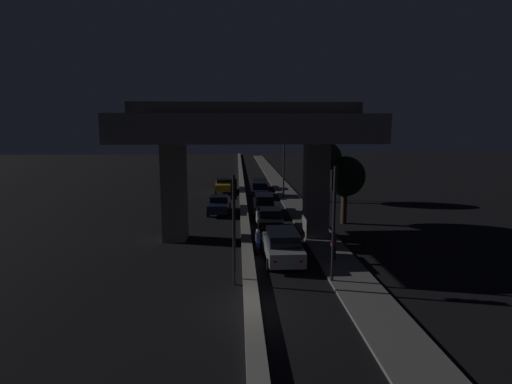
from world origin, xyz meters
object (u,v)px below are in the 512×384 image
Objects in this scene: traffic_light_left_of_median at (234,211)px; car_dark_blue_fourth at (260,189)px; car_black_third at (264,204)px; motorcycle_white_filtering_mid at (258,219)px; pedestrian_on_sidewalk at (334,246)px; car_taxi_yellow_second_oncoming at (223,185)px; traffic_light_right_of_median at (334,205)px; car_silver_lead at (283,245)px; car_dark_red_fifth at (259,184)px; car_dark_blue_lead_oncoming at (219,204)px; motorcycle_blue_filtering_near at (258,242)px; car_black_second at (270,219)px; street_lamp at (281,158)px.

traffic_light_left_of_median is 1.19× the size of car_dark_blue_fourth.
car_black_third is 2.67× the size of motorcycle_white_filtering_mid.
motorcycle_white_filtering_mid is 1.08× the size of pedestrian_on_sidewalk.
traffic_light_right_of_median is at bearing 10.39° from car_taxi_yellow_second_oncoming.
traffic_light_right_of_median is at bearing -167.97° from motorcycle_white_filtering_mid.
traffic_light_left_of_median is at bearing 168.66° from motorcycle_white_filtering_mid.
car_silver_lead is 26.77m from car_dark_red_fifth.
car_dark_blue_lead_oncoming reaches higher than motorcycle_blue_filtering_near.
car_black_second reaches higher than car_taxi_yellow_second_oncoming.
traffic_light_right_of_median is 1.19× the size of car_dark_blue_lead_oncoming.
car_black_second reaches higher than motorcycle_white_filtering_mid.
car_black_third is at bearing 81.03° from traffic_light_left_of_median.
car_black_second is at bearing 34.51° from car_dark_blue_lead_oncoming.
car_dark_blue_fourth is at bearing 45.68° from car_taxi_yellow_second_oncoming.
car_dark_blue_fourth is 0.92× the size of car_taxi_yellow_second_oncoming.
traffic_light_left_of_median reaches higher than car_silver_lead.
car_black_third is (-2.22, 15.63, -2.93)m from traffic_light_right_of_median.
traffic_light_left_of_median is 3.02× the size of motorcycle_white_filtering_mid.
car_taxi_yellow_second_oncoming is at bearing 92.96° from traffic_light_left_of_median.
pedestrian_on_sidewalk is at bearing -164.77° from car_black_third.
motorcycle_white_filtering_mid is at bearing 0.87° from motorcycle_blue_filtering_near.
car_black_second is 14.37m from car_dark_blue_fourth.
pedestrian_on_sidewalk is at bearing -170.35° from car_dark_blue_fourth.
pedestrian_on_sidewalk is (2.80, -0.32, 0.04)m from car_silver_lead.
street_lamp is 20.60m from car_silver_lead.
traffic_light_right_of_median is 17.68m from car_dark_blue_lead_oncoming.
motorcycle_blue_filtering_near is at bearing 15.94° from car_dark_blue_lead_oncoming.
street_lamp reaches higher than pedestrian_on_sidewalk.
car_black_third reaches higher than pedestrian_on_sidewalk.
car_black_third is 8.83m from car_dark_blue_fourth.
traffic_light_right_of_median reaches higher than motorcycle_white_filtering_mid.
car_dark_blue_lead_oncoming is at bearing 82.00° from car_black_third.
traffic_light_left_of_median is 1.09× the size of car_taxi_yellow_second_oncoming.
car_silver_lead is 0.99× the size of car_dark_blue_lead_oncoming.
car_silver_lead reaches higher than car_dark_red_fifth.
car_dark_blue_lead_oncoming is (-1.43, 16.31, -2.81)m from traffic_light_left_of_median.
street_lamp is 1.58× the size of car_dark_red_fifth.
car_silver_lead is 21.20m from car_dark_blue_fourth.
car_black_third reaches higher than motorcycle_white_filtering_mid.
pedestrian_on_sidewalk is (2.90, -21.52, 0.08)m from car_dark_blue_fourth.
car_dark_blue_lead_oncoming is at bearing -1.81° from car_taxi_yellow_second_oncoming.
car_taxi_yellow_second_oncoming is (-3.92, 12.50, -0.09)m from car_black_third.
car_black_third is at bearing 103.31° from pedestrian_on_sidewalk.
traffic_light_left_of_median is 4.99m from car_silver_lead.
car_dark_blue_lead_oncoming is 15.06m from pedestrian_on_sidewalk.
motorcycle_white_filtering_mid is at bearing 178.30° from car_dark_blue_fourth.
car_black_second is at bearing 102.02° from traffic_light_right_of_median.
traffic_light_right_of_median is 1.33× the size of car_black_second.
street_lamp reaches higher than car_taxi_yellow_second_oncoming.
car_dark_blue_fourth reaches higher than car_dark_red_fifth.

